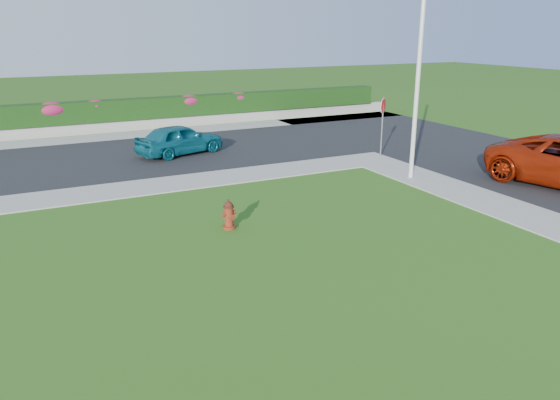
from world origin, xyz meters
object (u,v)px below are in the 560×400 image
sedan_teal (180,139)px  stop_sign (383,113)px  utility_pole (417,87)px  fire_hydrant (229,215)px

sedan_teal → stop_sign: stop_sign is taller
utility_pole → sedan_teal: bearing=131.0°
fire_hydrant → utility_pole: size_ratio=0.13×
utility_pole → stop_sign: (1.15, 3.44, -1.47)m
fire_hydrant → sedan_teal: bearing=72.2°
utility_pole → stop_sign: bearing=71.5°
fire_hydrant → utility_pole: bearing=4.7°
fire_hydrant → stop_sign: (9.20, 5.44, 1.50)m
fire_hydrant → sedan_teal: size_ratio=0.22×
fire_hydrant → sedan_teal: (1.44, 9.60, 0.31)m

